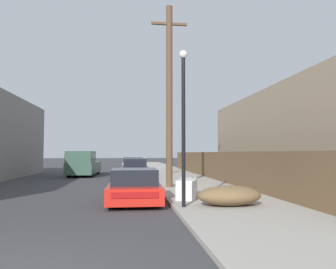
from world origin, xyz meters
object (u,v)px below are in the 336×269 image
object	(u,v)px
car_parked_mid	(135,169)
utility_pole	(169,93)
pickup_truck	(83,164)
pedestrian	(171,162)
street_lamp	(183,116)
brush_pile	(229,196)
car_parked_far	(133,166)
parked_sports_car_red	(134,187)
discarded_fridge	(187,188)

from	to	relation	value
car_parked_mid	utility_pole	bearing A→B (deg)	-76.63
pickup_truck	pedestrian	world-z (taller)	pedestrian
utility_pole	street_lamp	xyz separation A→B (m)	(-0.31, -6.00, -1.81)
brush_pile	car_parked_far	bearing A→B (deg)	98.05
utility_pole	street_lamp	bearing A→B (deg)	-93.00
pickup_truck	brush_pile	size ratio (longest dim) A/B	2.80
brush_pile	utility_pole	bearing A→B (deg)	101.06
parked_sports_car_red	utility_pole	xyz separation A→B (m)	(1.79, 4.00, 4.21)
parked_sports_car_red	brush_pile	distance (m)	3.54
street_lamp	discarded_fridge	bearing A→B (deg)	76.87
car_parked_mid	pickup_truck	world-z (taller)	pickup_truck
discarded_fridge	brush_pile	distance (m)	2.30
discarded_fridge	street_lamp	bearing A→B (deg)	-88.39
car_parked_mid	car_parked_far	distance (m)	6.57
discarded_fridge	car_parked_far	xyz separation A→B (m)	(-1.77, 17.37, 0.20)
pickup_truck	car_parked_far	bearing A→B (deg)	-134.33
discarded_fridge	car_parked_far	world-z (taller)	car_parked_far
pickup_truck	pedestrian	distance (m)	7.24
discarded_fridge	brush_pile	size ratio (longest dim) A/B	0.94
discarded_fridge	street_lamp	world-z (taller)	street_lamp
pickup_truck	pedestrian	xyz separation A→B (m)	(7.04, 1.72, 0.10)
discarded_fridge	utility_pole	bearing A→B (deg)	107.45
car_parked_far	pedestrian	size ratio (longest dim) A/B	2.45
discarded_fridge	car_parked_far	bearing A→B (deg)	110.56
car_parked_far	utility_pole	bearing A→B (deg)	-84.88
car_parked_mid	pickup_truck	size ratio (longest dim) A/B	0.72
street_lamp	pedestrian	distance (m)	17.78
car_parked_mid	pedestrian	distance (m)	5.60
parked_sports_car_red	car_parked_mid	size ratio (longest dim) A/B	1.01
discarded_fridge	utility_pole	xyz separation A→B (m)	(-0.18, 3.86, 4.31)
pickup_truck	brush_pile	bearing A→B (deg)	114.93
discarded_fridge	pickup_truck	xyz separation A→B (m)	(-5.63, 13.72, 0.49)
utility_pole	parked_sports_car_red	bearing A→B (deg)	-114.17
discarded_fridge	pedestrian	xyz separation A→B (m)	(1.40, 15.44, 0.60)
parked_sports_car_red	car_parked_far	world-z (taller)	car_parked_far
pedestrian	street_lamp	bearing A→B (deg)	-96.18
discarded_fridge	parked_sports_car_red	bearing A→B (deg)	-161.30
parked_sports_car_red	car_parked_far	xyz separation A→B (m)	(0.20, 17.51, 0.10)
pickup_truck	pedestrian	size ratio (longest dim) A/B	3.19
pickup_truck	street_lamp	size ratio (longest dim) A/B	1.17
pedestrian	pickup_truck	bearing A→B (deg)	-166.27
car_parked_mid	street_lamp	size ratio (longest dim) A/B	0.84
car_parked_mid	brush_pile	size ratio (longest dim) A/B	2.01
car_parked_far	brush_pile	size ratio (longest dim) A/B	2.15
pickup_truck	brush_pile	world-z (taller)	pickup_truck
discarded_fridge	utility_pole	size ratio (longest dim) A/B	0.21
street_lamp	pedestrian	bearing A→B (deg)	83.82
pickup_truck	street_lamp	xyz separation A→B (m)	(5.13, -15.85, 2.01)
brush_pile	street_lamp	bearing A→B (deg)	-177.82
utility_pole	car_parked_mid	bearing A→B (deg)	102.38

